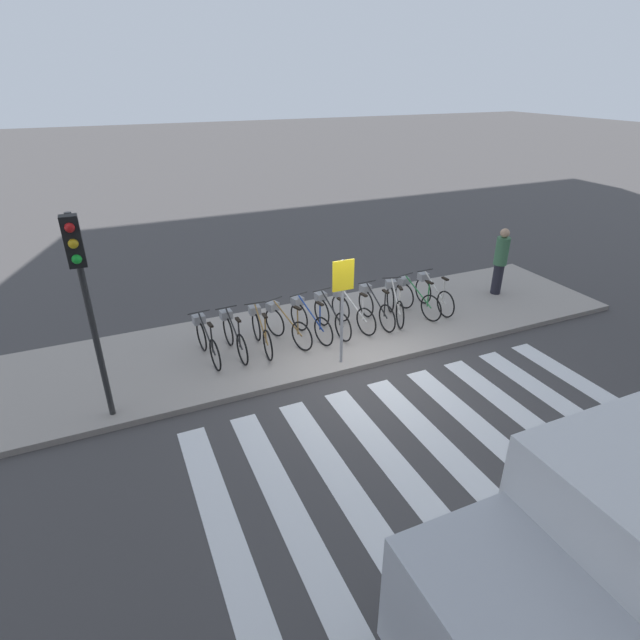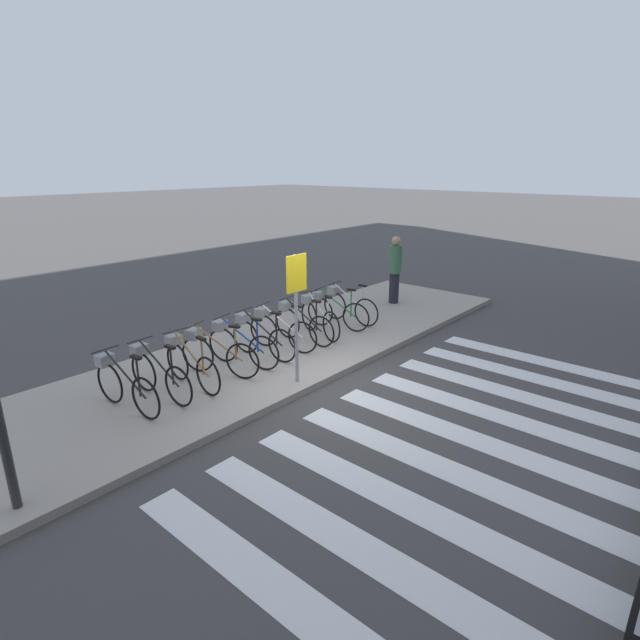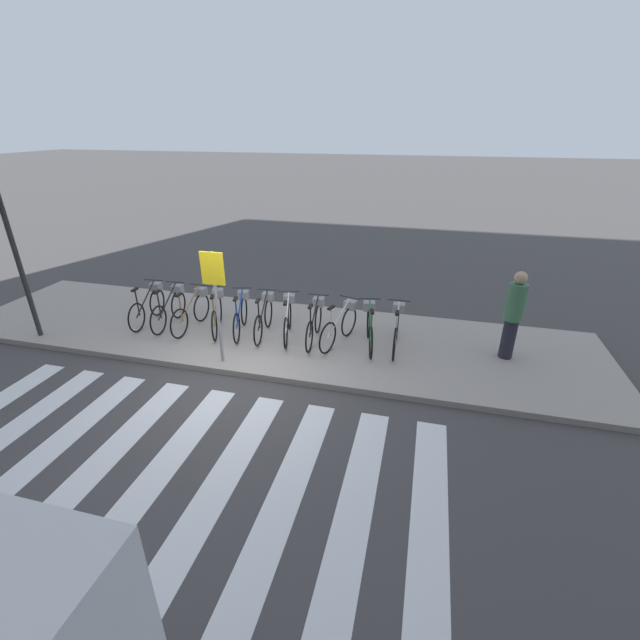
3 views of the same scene
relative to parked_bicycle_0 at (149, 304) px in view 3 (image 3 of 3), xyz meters
name	(u,v)px [view 3 (image 3 of 3)]	position (x,y,z in m)	size (l,w,h in m)	color
ground_plane	(235,377)	(2.82, -1.58, -0.55)	(120.00, 120.00, 0.00)	#423F3F
sidewalk	(267,334)	(2.82, 0.12, -0.49)	(14.08, 3.41, 0.12)	#9E9389
road_crosswalk	(37,625)	(2.82, -6.09, -0.54)	(7.65, 8.00, 0.01)	silver
parked_bicycle_0	(149,304)	(0.00, 0.00, 0.00)	(0.46, 1.55, 0.96)	black
parked_bicycle_1	(170,306)	(0.56, -0.01, 0.00)	(0.46, 1.56, 0.96)	black
parked_bicycle_2	(193,309)	(1.14, -0.04, 0.00)	(0.46, 1.56, 0.96)	black
parked_bicycle_3	(217,311)	(1.71, 0.01, 0.00)	(0.66, 1.48, 0.96)	black
parked_bicycle_4	(241,313)	(2.27, 0.03, 0.00)	(0.53, 1.52, 0.96)	black
parked_bicycle_5	(264,315)	(2.80, 0.06, 0.00)	(0.46, 1.55, 0.96)	black
parked_bicycle_6	(288,317)	(3.33, 0.07, 0.00)	(0.52, 1.53, 0.96)	black
parked_bicycle_7	(315,321)	(3.94, 0.04, 0.00)	(0.46, 1.56, 0.96)	black
parked_bicycle_8	(341,323)	(4.50, 0.06, 0.00)	(0.60, 1.50, 0.96)	black
parked_bicycle_9	(370,326)	(5.09, 0.09, 0.00)	(0.49, 1.53, 0.96)	black
parked_bicycle_10	(397,328)	(5.63, 0.15, 0.00)	(0.46, 1.56, 0.96)	black
pedestrian	(513,314)	(7.78, 0.24, 0.51)	(0.34, 0.34, 1.77)	#23232D
traffic_light	(0,220)	(-1.93, -1.34, 2.09)	(0.24, 0.40, 3.50)	#2D2D2D
sign_post	(215,289)	(2.43, -1.29, 1.06)	(0.44, 0.07, 2.18)	#99999E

